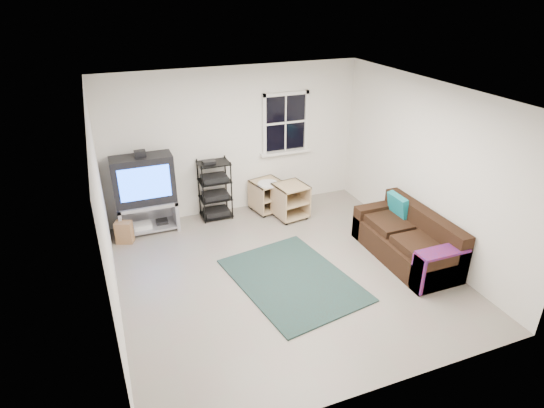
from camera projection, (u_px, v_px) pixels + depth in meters
name	position (u px, v px, depth m)	size (l,w,h in m)	color
room	(285.00, 127.00, 8.20)	(4.60, 4.62, 4.60)	gray
tv_unit	(144.00, 188.00, 7.45)	(0.97, 0.49, 1.43)	#A4A4AC
av_rack	(215.00, 193.00, 8.02)	(0.54, 0.39, 1.08)	black
side_table_left	(289.00, 199.00, 8.10)	(0.61, 0.61, 0.63)	tan
side_table_right	(266.00, 193.00, 8.34)	(0.62, 0.62, 0.60)	tan
sofa	(408.00, 241.00, 6.88)	(0.80, 1.81, 0.83)	black
shag_rug	(293.00, 280.00, 6.46)	(1.45, 1.99, 0.02)	black
paper_bag	(124.00, 232.00, 7.34)	(0.26, 0.17, 0.37)	#8E5F3F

